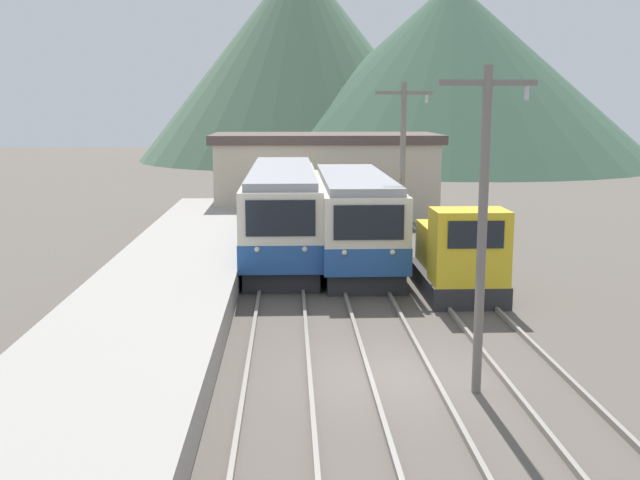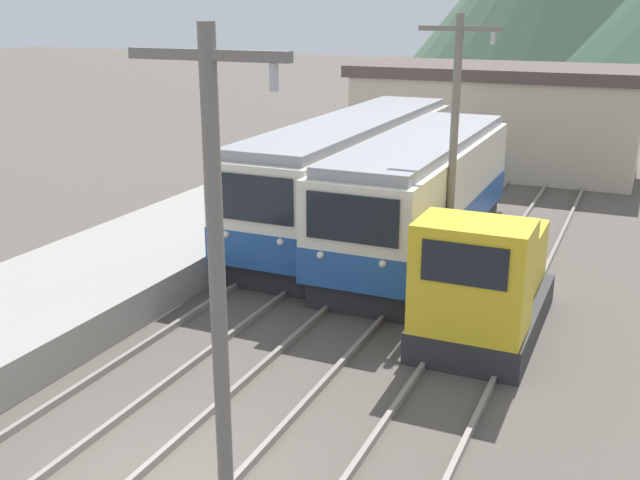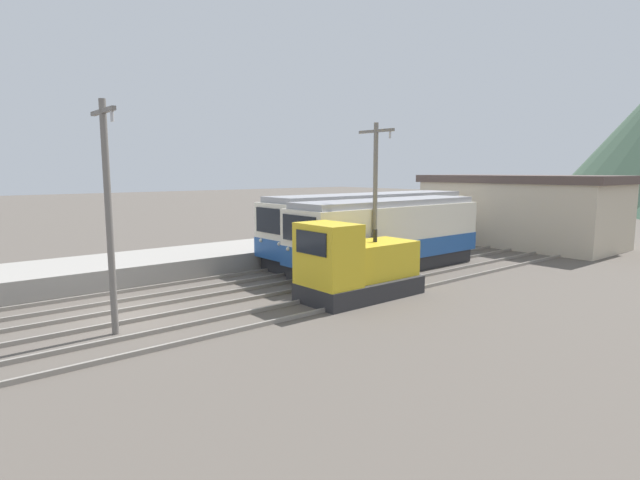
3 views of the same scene
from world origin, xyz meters
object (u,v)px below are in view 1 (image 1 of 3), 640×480
commuter_train_left (282,215)px  commuter_train_center (354,222)px  catenary_mast_near (483,220)px  shunting_locomotive (458,258)px  catenary_mast_mid (403,173)px

commuter_train_left → commuter_train_center: commuter_train_left is taller
commuter_train_left → catenary_mast_near: 15.97m
commuter_train_left → catenary_mast_near: (4.31, -15.23, 2.08)m
shunting_locomotive → catenary_mast_mid: 3.93m
shunting_locomotive → commuter_train_left: bearing=131.0°
commuter_train_left → commuter_train_center: 3.26m
catenary_mast_mid → shunting_locomotive: bearing=-59.9°
commuter_train_left → catenary_mast_mid: (4.31, -4.11, 2.08)m
shunting_locomotive → catenary_mast_near: bearing=-99.9°
shunting_locomotive → catenary_mast_mid: size_ratio=0.71×
shunting_locomotive → catenary_mast_near: 9.05m
commuter_train_center → catenary_mast_near: 13.82m
commuter_train_left → catenary_mast_mid: bearing=-43.6°
commuter_train_center → catenary_mast_mid: (1.51, -2.45, 2.14)m
commuter_train_left → commuter_train_center: bearing=-30.7°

